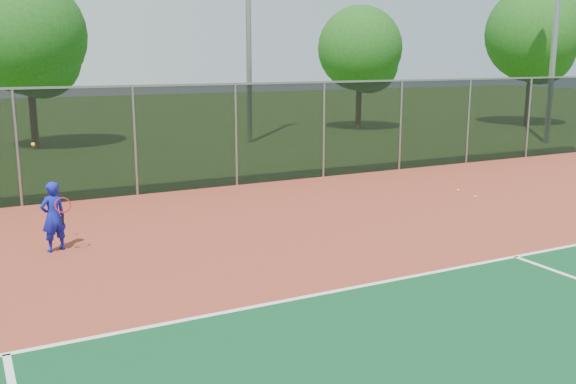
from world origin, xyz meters
The scene contains 9 objects.
ground centered at (0.00, 0.00, 0.00)m, with size 120.00×120.00×0.00m, color #2C5016.
court_apron centered at (0.00, 2.00, 0.01)m, with size 30.00×20.00×0.02m, color #993B27.
fence_back centered at (0.00, 12.00, 1.56)m, with size 30.00×0.06×3.03m.
tennis_player centered at (-5.78, 7.48, 0.72)m, with size 0.60×0.66×2.17m.
practice_ball_0 centered at (5.25, 8.22, 0.06)m, with size 0.07×0.07×0.07m, color yellow.
practice_ball_3 centered at (5.08, 7.33, 0.06)m, with size 0.07×0.07×0.07m, color yellow.
tree_back_left centered at (-4.36, 23.03, 4.42)m, with size 4.79×4.79×7.04m.
tree_back_mid centered at (11.69, 22.94, 4.02)m, with size 4.36×4.36×6.41m.
tree_back_right centered at (21.30, 20.38, 4.79)m, with size 5.20×5.20×7.64m.
Camera 1 is at (-7.27, -5.47, 3.79)m, focal length 40.00 mm.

